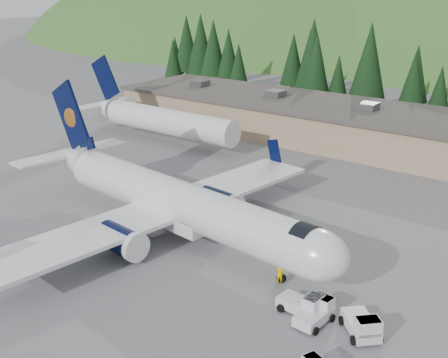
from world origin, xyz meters
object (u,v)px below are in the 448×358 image
at_px(terminal_building, 333,122).
at_px(ramp_worker, 280,273).
at_px(airliner, 174,202).
at_px(baggage_tug_b, 363,325).
at_px(second_airliner, 155,118).
at_px(baggage_tug_d, 316,312).
at_px(baggage_tug_a, 304,305).

distance_m(terminal_building, ramp_worker, 42.43).
bearing_deg(airliner, baggage_tug_b, -5.03).
relative_size(second_airliner, baggage_tug_d, 8.83).
height_order(second_airliner, baggage_tug_b, second_airliner).
xyz_separation_m(terminal_building, baggage_tug_d, (20.75, -42.13, -1.90)).
height_order(baggage_tug_a, ramp_worker, ramp_worker).
height_order(second_airliner, baggage_tug_d, second_airliner).
distance_m(airliner, second_airliner, 32.37).
xyz_separation_m(second_airliner, baggage_tug_b, (43.81, -25.72, -2.54)).
bearing_deg(baggage_tug_a, baggage_tug_b, 4.79).
distance_m(baggage_tug_a, baggage_tug_b, 4.29).
bearing_deg(ramp_worker, second_airliner, -41.29).
height_order(baggage_tug_a, terminal_building, terminal_building).
bearing_deg(baggage_tug_a, terminal_building, 118.52).
xyz_separation_m(second_airliner, ramp_worker, (35.94, -23.25, -2.47)).
bearing_deg(airliner, second_airliner, 143.28).
bearing_deg(second_airliner, terminal_building, 38.78).
relative_size(airliner, baggage_tug_d, 11.90).
bearing_deg(baggage_tug_d, ramp_worker, 62.55).
xyz_separation_m(second_airliner, baggage_tug_d, (40.66, -26.13, -2.60)).
bearing_deg(baggage_tug_d, airliner, 79.76).
height_order(baggage_tug_a, baggage_tug_d, baggage_tug_a).
bearing_deg(ramp_worker, terminal_building, -76.18).
distance_m(baggage_tug_d, ramp_worker, 5.53).
bearing_deg(baggage_tug_b, ramp_worker, -153.50).
relative_size(baggage_tug_d, ramp_worker, 1.82).
height_order(terminal_building, baggage_tug_d, terminal_building).
distance_m(second_airliner, ramp_worker, 42.88).
xyz_separation_m(airliner, terminal_building, (-3.93, 37.89, -0.65)).
relative_size(second_airliner, terminal_building, 0.39).
relative_size(airliner, second_airliner, 1.35).
relative_size(airliner, baggage_tug_b, 10.52).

